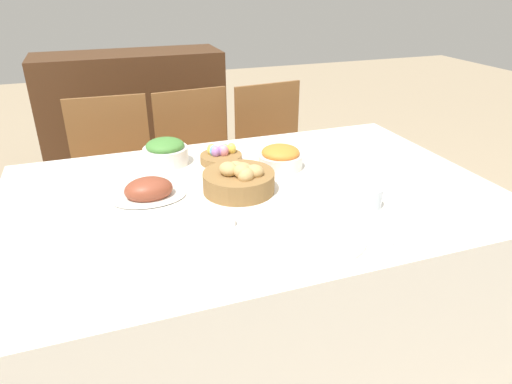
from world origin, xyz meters
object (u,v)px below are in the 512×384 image
(sideboard, at_px, (135,122))
(egg_basket, at_px, (221,156))
(fork, at_px, (275,249))
(butter_dish, at_px, (215,220))
(spoon, at_px, (375,229))
(drinking_cup, at_px, (370,198))
(dinner_plate, at_px, (323,239))
(bread_basket, at_px, (239,179))
(ham_platter, at_px, (149,191))
(chair_far_center, at_px, (200,164))
(carrot_bowl, at_px, (280,157))
(chair_far_left, at_px, (115,175))
(chair_far_right, at_px, (277,154))
(knife, at_px, (367,231))
(green_salad_bowl, at_px, (166,152))

(sideboard, height_order, egg_basket, sideboard)
(fork, bearing_deg, butter_dish, 119.14)
(spoon, distance_m, drinking_cup, 0.16)
(dinner_plate, bearing_deg, bread_basket, 107.73)
(bread_basket, distance_m, ham_platter, 0.32)
(spoon, bearing_deg, butter_dish, 158.62)
(spoon, bearing_deg, chair_far_center, 103.38)
(chair_far_center, height_order, carrot_bowl, chair_far_center)
(sideboard, bearing_deg, chair_far_left, -102.86)
(dinner_plate, bearing_deg, chair_far_right, 73.44)
(spoon, height_order, butter_dish, butter_dish)
(spoon, relative_size, butter_dish, 1.69)
(sideboard, distance_m, dinner_plate, 2.26)
(sideboard, distance_m, knife, 2.29)
(bread_basket, bearing_deg, chair_far_right, 60.22)
(ham_platter, distance_m, carrot_bowl, 0.55)
(chair_far_right, height_order, green_salad_bowl, chair_far_right)
(carrot_bowl, bearing_deg, green_salad_bowl, 155.30)
(chair_far_center, relative_size, chair_far_right, 1.00)
(chair_far_left, distance_m, green_salad_bowl, 0.66)
(sideboard, bearing_deg, chair_far_center, -74.03)
(bread_basket, relative_size, fork, 1.35)
(chair_far_center, xyz_separation_m, bread_basket, (-0.06, -0.91, 0.30))
(chair_far_center, xyz_separation_m, drinking_cup, (0.32, -1.18, 0.29))
(green_salad_bowl, xyz_separation_m, dinner_plate, (0.33, -0.77, -0.05))
(chair_far_center, bearing_deg, dinner_plate, -91.73)
(egg_basket, xyz_separation_m, butter_dish, (-0.16, -0.50, -0.01))
(chair_far_center, xyz_separation_m, dinner_plate, (0.07, -1.32, 0.26))
(dinner_plate, relative_size, fork, 1.34)
(knife, bearing_deg, chair_far_center, 97.50)
(chair_far_center, bearing_deg, spoon, -83.90)
(carrot_bowl, bearing_deg, butter_dish, -135.66)
(chair_far_center, bearing_deg, ham_platter, -118.50)
(chair_far_left, bearing_deg, sideboard, 79.51)
(chair_far_center, height_order, spoon, chair_far_center)
(green_salad_bowl, bearing_deg, egg_basket, -16.17)
(dinner_plate, height_order, knife, dinner_plate)
(dinner_plate, height_order, drinking_cup, drinking_cup)
(dinner_plate, bearing_deg, green_salad_bowl, 113.57)
(bread_basket, relative_size, dinner_plate, 1.01)
(green_salad_bowl, distance_m, butter_dish, 0.57)
(chair_far_right, distance_m, bread_basket, 1.09)
(bread_basket, bearing_deg, spoon, -52.36)
(sideboard, relative_size, spoon, 6.45)
(chair_far_center, height_order, butter_dish, chair_far_center)
(bread_basket, bearing_deg, carrot_bowl, 35.44)
(sideboard, bearing_deg, egg_basket, -81.88)
(chair_far_left, height_order, spoon, chair_far_left)
(ham_platter, bearing_deg, egg_basket, 36.18)
(egg_basket, relative_size, knife, 0.91)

